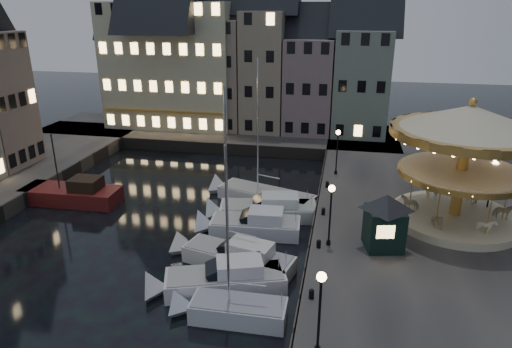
% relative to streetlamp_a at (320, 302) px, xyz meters
% --- Properties ---
extents(ground, '(160.00, 160.00, 0.00)m').
position_rel_streetlamp_a_xyz_m(ground, '(-7.20, 9.00, -4.02)').
color(ground, black).
rests_on(ground, ground).
extents(quay_east, '(16.00, 56.00, 1.30)m').
position_rel_streetlamp_a_xyz_m(quay_east, '(6.80, 15.00, -3.37)').
color(quay_east, '#474442').
rests_on(quay_east, ground).
extents(quay_north, '(44.00, 12.00, 1.30)m').
position_rel_streetlamp_a_xyz_m(quay_north, '(-15.20, 37.00, -3.37)').
color(quay_north, '#474442').
rests_on(quay_north, ground).
extents(quaywall_e, '(0.15, 44.00, 1.30)m').
position_rel_streetlamp_a_xyz_m(quaywall_e, '(-1.20, 15.00, -3.37)').
color(quaywall_e, '#47423A').
rests_on(quaywall_e, ground).
extents(quaywall_n, '(48.00, 0.15, 1.30)m').
position_rel_streetlamp_a_xyz_m(quaywall_n, '(-13.20, 31.00, -3.37)').
color(quaywall_n, '#47423A').
rests_on(quaywall_n, ground).
extents(quaywall_w, '(0.15, 44.00, 1.30)m').
position_rel_streetlamp_a_xyz_m(quaywall_w, '(-25.20, 11.00, -3.37)').
color(quaywall_w, '#47423A').
rests_on(quaywall_w, ground).
extents(streetlamp_a, '(0.44, 0.44, 4.17)m').
position_rel_streetlamp_a_xyz_m(streetlamp_a, '(0.00, 0.00, 0.00)').
color(streetlamp_a, black).
rests_on(streetlamp_a, quay_east).
extents(streetlamp_b, '(0.44, 0.44, 4.17)m').
position_rel_streetlamp_a_xyz_m(streetlamp_b, '(0.00, 10.00, 0.00)').
color(streetlamp_b, black).
rests_on(streetlamp_b, quay_east).
extents(streetlamp_c, '(0.44, 0.44, 4.17)m').
position_rel_streetlamp_a_xyz_m(streetlamp_c, '(0.00, 23.50, 0.00)').
color(streetlamp_c, black).
rests_on(streetlamp_c, quay_east).
extents(streetlamp_d, '(0.44, 0.44, 4.17)m').
position_rel_streetlamp_a_xyz_m(streetlamp_d, '(11.30, 17.00, 0.00)').
color(streetlamp_d, black).
rests_on(streetlamp_d, quay_east).
extents(bollard_a, '(0.30, 0.30, 0.57)m').
position_rel_streetlamp_a_xyz_m(bollard_a, '(-0.60, 4.00, -2.41)').
color(bollard_a, black).
rests_on(bollard_a, quay_east).
extents(bollard_b, '(0.30, 0.30, 0.57)m').
position_rel_streetlamp_a_xyz_m(bollard_b, '(-0.60, 9.50, -2.41)').
color(bollard_b, black).
rests_on(bollard_b, quay_east).
extents(bollard_c, '(0.30, 0.30, 0.57)m').
position_rel_streetlamp_a_xyz_m(bollard_c, '(-0.60, 14.50, -2.41)').
color(bollard_c, black).
rests_on(bollard_c, quay_east).
extents(bollard_d, '(0.30, 0.30, 0.57)m').
position_rel_streetlamp_a_xyz_m(bollard_d, '(-0.60, 20.00, -2.41)').
color(bollard_d, black).
rests_on(bollard_d, quay_east).
extents(townhouse_na, '(5.50, 8.00, 12.80)m').
position_rel_streetlamp_a_xyz_m(townhouse_na, '(-26.70, 39.00, 3.76)').
color(townhouse_na, '#9C8168').
rests_on(townhouse_na, quay_north).
extents(townhouse_nb, '(6.16, 8.00, 13.80)m').
position_rel_streetlamp_a_xyz_m(townhouse_nb, '(-21.25, 39.00, 4.26)').
color(townhouse_nb, slate).
rests_on(townhouse_nb, quay_north).
extents(townhouse_nc, '(6.82, 8.00, 14.80)m').
position_rel_streetlamp_a_xyz_m(townhouse_nc, '(-15.20, 39.00, 4.76)').
color(townhouse_nc, gray).
rests_on(townhouse_nc, quay_north).
extents(townhouse_nd, '(5.50, 8.00, 15.80)m').
position_rel_streetlamp_a_xyz_m(townhouse_nd, '(-9.45, 39.00, 5.26)').
color(townhouse_nd, gray).
rests_on(townhouse_nd, quay_north).
extents(townhouse_ne, '(6.16, 8.00, 12.80)m').
position_rel_streetlamp_a_xyz_m(townhouse_ne, '(-4.00, 39.00, 3.76)').
color(townhouse_ne, slate).
rests_on(townhouse_ne, quay_north).
extents(townhouse_nf, '(6.82, 8.00, 13.80)m').
position_rel_streetlamp_a_xyz_m(townhouse_nf, '(2.05, 39.00, 4.26)').
color(townhouse_nf, slate).
rests_on(townhouse_nf, quay_north).
extents(hotel_corner, '(17.60, 9.00, 16.80)m').
position_rel_streetlamp_a_xyz_m(hotel_corner, '(-21.20, 39.00, 5.76)').
color(hotel_corner, beige).
rests_on(hotel_corner, quay_north).
extents(motorboat_a, '(6.18, 2.04, 10.26)m').
position_rel_streetlamp_a_xyz_m(motorboat_a, '(-4.95, 3.13, -3.48)').
color(motorboat_a, silver).
rests_on(motorboat_a, ground).
extents(motorboat_b, '(8.09, 4.64, 2.15)m').
position_rel_streetlamp_a_xyz_m(motorboat_b, '(-6.17, 5.54, -3.37)').
color(motorboat_b, silver).
rests_on(motorboat_b, ground).
extents(motorboat_c, '(8.37, 4.03, 11.12)m').
position_rel_streetlamp_a_xyz_m(motorboat_c, '(-6.01, 8.37, -3.34)').
color(motorboat_c, silver).
rests_on(motorboat_c, ground).
extents(motorboat_d, '(7.65, 3.00, 2.15)m').
position_rel_streetlamp_a_xyz_m(motorboat_d, '(-5.86, 12.96, -3.38)').
color(motorboat_d, silver).
rests_on(motorboat_d, ground).
extents(motorboat_e, '(8.72, 3.83, 2.15)m').
position_rel_streetlamp_a_xyz_m(motorboat_e, '(-5.38, 15.78, -3.37)').
color(motorboat_e, silver).
rests_on(motorboat_e, ground).
extents(motorboat_f, '(9.38, 5.20, 12.59)m').
position_rel_streetlamp_a_xyz_m(motorboat_f, '(-6.20, 18.88, -3.49)').
color(motorboat_f, silver).
rests_on(motorboat_f, ground).
extents(red_fishing_boat, '(8.39, 3.11, 6.19)m').
position_rel_streetlamp_a_xyz_m(red_fishing_boat, '(-21.86, 15.54, -3.31)').
color(red_fishing_boat, '#5C1816').
rests_on(red_fishing_boat, ground).
extents(carousel, '(10.22, 10.22, 8.95)m').
position_rel_streetlamp_a_xyz_m(carousel, '(8.69, 15.26, 3.17)').
color(carousel, beige).
rests_on(carousel, quay_east).
extents(ticket_kiosk, '(3.55, 3.55, 4.16)m').
position_rel_streetlamp_a_xyz_m(ticket_kiosk, '(3.41, 10.36, -0.25)').
color(ticket_kiosk, black).
rests_on(ticket_kiosk, quay_east).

